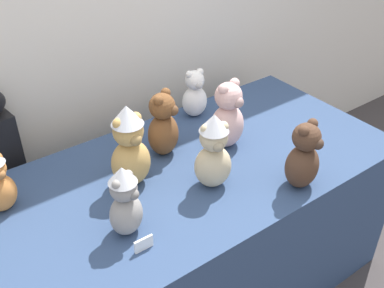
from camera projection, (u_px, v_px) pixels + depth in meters
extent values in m
cube|color=navy|center=(192.00, 232.00, 2.15)|extent=(1.79, 0.89, 0.75)
cube|color=black|center=(2.00, 209.00, 2.15)|extent=(0.29, 0.15, 0.94)
ellipsoid|color=#D17F3D|center=(1.00, 193.00, 1.69)|extent=(0.15, 0.13, 0.15)
sphere|color=#A06536|center=(0.00, 175.00, 1.61)|extent=(0.04, 0.04, 0.04)
ellipsoid|color=tan|center=(131.00, 163.00, 1.80)|extent=(0.16, 0.14, 0.20)
sphere|color=tan|center=(128.00, 131.00, 1.72)|extent=(0.12, 0.12, 0.12)
sphere|color=tan|center=(118.00, 124.00, 1.67)|extent=(0.04, 0.04, 0.04)
sphere|color=tan|center=(136.00, 118.00, 1.71)|extent=(0.04, 0.04, 0.04)
sphere|color=olive|center=(135.00, 140.00, 1.69)|extent=(0.05, 0.05, 0.05)
cone|color=silver|center=(127.00, 115.00, 1.68)|extent=(0.12, 0.12, 0.08)
ellipsoid|color=brown|center=(163.00, 134.00, 1.98)|extent=(0.20, 0.19, 0.19)
sphere|color=brown|center=(162.00, 106.00, 1.90)|extent=(0.11, 0.11, 0.11)
sphere|color=brown|center=(158.00, 101.00, 1.85)|extent=(0.04, 0.04, 0.04)
sphere|color=brown|center=(165.00, 93.00, 1.90)|extent=(0.04, 0.04, 0.04)
sphere|color=brown|center=(173.00, 110.00, 1.89)|extent=(0.05, 0.05, 0.05)
ellipsoid|color=gray|center=(126.00, 214.00, 1.59)|extent=(0.16, 0.15, 0.16)
sphere|color=gray|center=(123.00, 188.00, 1.52)|extent=(0.09, 0.09, 0.09)
sphere|color=gray|center=(117.00, 185.00, 1.48)|extent=(0.04, 0.04, 0.04)
sphere|color=gray|center=(128.00, 175.00, 1.52)|extent=(0.04, 0.04, 0.04)
sphere|color=slate|center=(133.00, 194.00, 1.51)|extent=(0.04, 0.04, 0.04)
cone|color=silver|center=(122.00, 175.00, 1.49)|extent=(0.10, 0.10, 0.06)
ellipsoid|color=#4C3323|center=(302.00, 166.00, 1.79)|extent=(0.17, 0.16, 0.18)
sphere|color=#4C3323|center=(307.00, 137.00, 1.72)|extent=(0.11, 0.11, 0.11)
sphere|color=#4C3323|center=(304.00, 131.00, 1.67)|extent=(0.04, 0.04, 0.04)
sphere|color=#4C3323|center=(313.00, 124.00, 1.72)|extent=(0.04, 0.04, 0.04)
sphere|color=#412E23|center=(318.00, 144.00, 1.70)|extent=(0.05, 0.05, 0.05)
ellipsoid|color=beige|center=(227.00, 126.00, 2.02)|extent=(0.19, 0.17, 0.20)
sphere|color=beige|center=(229.00, 96.00, 1.94)|extent=(0.12, 0.12, 0.12)
sphere|color=beige|center=(223.00, 89.00, 1.89)|extent=(0.04, 0.04, 0.04)
sphere|color=beige|center=(235.00, 83.00, 1.94)|extent=(0.04, 0.04, 0.04)
sphere|color=#A88783|center=(238.00, 102.00, 1.92)|extent=(0.05, 0.05, 0.05)
ellipsoid|color=white|center=(195.00, 101.00, 2.25)|extent=(0.14, 0.12, 0.16)
sphere|color=white|center=(195.00, 80.00, 2.19)|extent=(0.09, 0.09, 0.09)
sphere|color=white|center=(189.00, 74.00, 2.16)|extent=(0.03, 0.03, 0.03)
sphere|color=white|center=(200.00, 72.00, 2.18)|extent=(0.03, 0.03, 0.03)
sphere|color=#B4B3AF|center=(199.00, 85.00, 2.16)|extent=(0.04, 0.04, 0.04)
ellipsoid|color=#CCB78E|center=(213.00, 166.00, 1.80)|extent=(0.18, 0.17, 0.18)
sphere|color=#CCB78E|center=(214.00, 137.00, 1.72)|extent=(0.11, 0.11, 0.11)
sphere|color=#CCB78E|center=(206.00, 129.00, 1.69)|extent=(0.04, 0.04, 0.04)
sphere|color=#CCB78E|center=(223.00, 127.00, 1.70)|extent=(0.04, 0.04, 0.04)
sphere|color=#9D8E71|center=(218.00, 146.00, 1.69)|extent=(0.05, 0.05, 0.05)
cone|color=silver|center=(215.00, 123.00, 1.68)|extent=(0.11, 0.11, 0.07)
cube|color=white|center=(144.00, 244.00, 1.54)|extent=(0.07, 0.01, 0.05)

